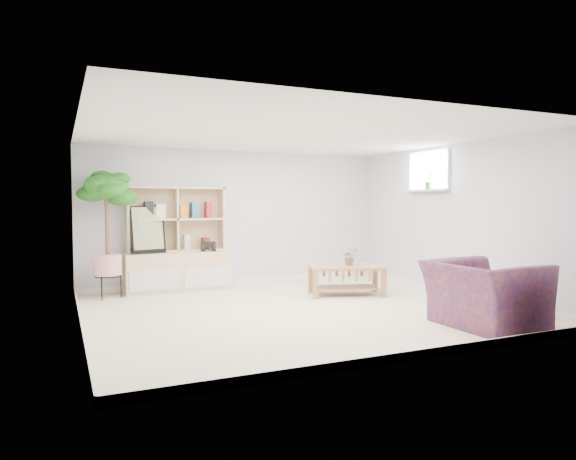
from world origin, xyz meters
name	(u,v)px	position (x,y,z in m)	size (l,w,h in m)	color
floor	(297,310)	(0.00, 0.00, 0.00)	(5.50, 5.00, 0.01)	silver
ceiling	(297,134)	(0.00, 0.00, 2.40)	(5.50, 5.00, 0.01)	white
walls	(297,223)	(0.00, 0.00, 1.20)	(5.51, 5.01, 2.40)	silver
baseboard	(297,307)	(0.00, 0.00, 0.05)	(5.50, 5.00, 0.10)	white
window	(429,171)	(2.73, 0.60, 2.00)	(0.10, 0.98, 0.68)	#C7DAFF
window_sill	(426,190)	(2.67, 0.60, 1.68)	(0.14, 1.00, 0.04)	white
storage_unit	(178,239)	(-1.14, 2.24, 0.87)	(1.74, 0.59, 1.74)	tan
poster	(148,230)	(-1.64, 2.19, 1.04)	(0.56, 0.13, 0.77)	gold
toy_truck	(208,246)	(-0.63, 2.18, 0.74)	(0.34, 0.23, 0.18)	black
coffee_table	(346,280)	(1.21, 0.72, 0.23)	(1.15, 0.63, 0.47)	olive
table_plant	(350,257)	(1.30, 0.76, 0.60)	(0.24, 0.21, 0.27)	#275E2D
floor_tree	(107,234)	(-2.28, 1.99, 0.99)	(0.73, 0.73, 1.98)	#174312
armchair	(484,290)	(1.62, -1.76, 0.44)	(1.19, 1.04, 0.88)	navy
sill_plant	(429,181)	(2.67, 0.53, 1.83)	(0.15, 0.12, 0.27)	#174312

